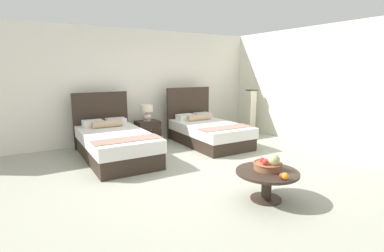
# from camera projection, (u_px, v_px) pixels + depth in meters

# --- Properties ---
(ground_plane) EXTENTS (10.00, 9.38, 0.02)m
(ground_plane) POSITION_uv_depth(u_px,v_px,m) (203.00, 171.00, 5.19)
(ground_plane) COLOR #A2A291
(wall_back) EXTENTS (10.00, 0.12, 2.71)m
(wall_back) POSITION_uv_depth(u_px,v_px,m) (141.00, 85.00, 7.36)
(wall_back) COLOR white
(wall_back) RESTS_ON ground
(wall_side_right) EXTENTS (0.12, 4.98, 2.71)m
(wall_side_right) POSITION_uv_depth(u_px,v_px,m) (309.00, 86.00, 6.89)
(wall_side_right) COLOR white
(wall_side_right) RESTS_ON ground
(bed_near_window) EXTENTS (1.22, 2.24, 1.25)m
(bed_near_window) POSITION_uv_depth(u_px,v_px,m) (115.00, 143.00, 5.84)
(bed_near_window) COLOR #31251D
(bed_near_window) RESTS_ON ground
(bed_near_corner) EXTENTS (1.24, 2.05, 1.29)m
(bed_near_corner) POSITION_uv_depth(u_px,v_px,m) (208.00, 131.00, 6.98)
(bed_near_corner) COLOR #31251D
(bed_near_corner) RESTS_ON ground
(nightstand) EXTENTS (0.54, 0.44, 0.53)m
(nightstand) POSITION_uv_depth(u_px,v_px,m) (148.00, 132.00, 7.09)
(nightstand) COLOR #31251D
(nightstand) RESTS_ON ground
(table_lamp) EXTENTS (0.28, 0.28, 0.39)m
(table_lamp) POSITION_uv_depth(u_px,v_px,m) (147.00, 111.00, 7.01)
(table_lamp) COLOR beige
(table_lamp) RESTS_ON nightstand
(coffee_table) EXTENTS (0.84, 0.84, 0.41)m
(coffee_table) POSITION_uv_depth(u_px,v_px,m) (267.00, 178.00, 3.96)
(coffee_table) COLOR #31251D
(coffee_table) RESTS_ON ground
(fruit_bowl) EXTENTS (0.39, 0.39, 0.24)m
(fruit_bowl) POSITION_uv_depth(u_px,v_px,m) (269.00, 164.00, 3.98)
(fruit_bowl) COLOR brown
(fruit_bowl) RESTS_ON coffee_table
(loose_apple) EXTENTS (0.08, 0.08, 0.08)m
(loose_apple) POSITION_uv_depth(u_px,v_px,m) (283.00, 176.00, 3.65)
(loose_apple) COLOR #B6332A
(loose_apple) RESTS_ON coffee_table
(loose_orange) EXTENTS (0.09, 0.09, 0.09)m
(loose_orange) POSITION_uv_depth(u_px,v_px,m) (285.00, 176.00, 3.63)
(loose_orange) COLOR orange
(loose_orange) RESTS_ON coffee_table
(floor_lamp_corner) EXTENTS (0.24, 0.24, 1.20)m
(floor_lamp_corner) POSITION_uv_depth(u_px,v_px,m) (251.00, 112.00, 8.14)
(floor_lamp_corner) COLOR #332816
(floor_lamp_corner) RESTS_ON ground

